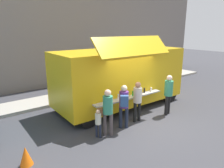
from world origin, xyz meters
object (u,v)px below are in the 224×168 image
at_px(customer_rear_waiting, 107,109).
at_px(customer_extra_browsing, 168,91).
at_px(child_near_queue, 98,121).
at_px(customer_mid_with_backpack, 124,103).
at_px(customer_front_ordering, 137,98).
at_px(trash_bin, 138,78).
at_px(traffic_cone_orange, 26,156).
at_px(food_truck_main, 120,76).

distance_m(customer_rear_waiting, customer_extra_browsing, 3.20).
height_order(customer_extra_browsing, child_near_queue, customer_extra_browsing).
xyz_separation_m(customer_mid_with_backpack, child_near_queue, (-1.15, 0.01, -0.42)).
relative_size(customer_front_ordering, customer_rear_waiting, 0.98).
bearing_deg(customer_rear_waiting, customer_front_ordering, -38.94).
relative_size(trash_bin, customer_extra_browsing, 0.50).
relative_size(customer_front_ordering, customer_mid_with_backpack, 0.99).
height_order(trash_bin, customer_mid_with_backpack, customer_mid_with_backpack).
bearing_deg(trash_bin, traffic_cone_orange, -153.29).
height_order(customer_mid_with_backpack, customer_rear_waiting, customer_rear_waiting).
distance_m(customer_front_ordering, child_near_queue, 2.02).
distance_m(customer_mid_with_backpack, customer_extra_browsing, 2.40).
height_order(customer_front_ordering, customer_rear_waiting, customer_rear_waiting).
distance_m(food_truck_main, customer_extra_browsing, 2.36).
xyz_separation_m(traffic_cone_orange, customer_rear_waiting, (2.78, -0.03, 0.73)).
distance_m(trash_bin, customer_extra_browsing, 5.17).
bearing_deg(customer_rear_waiting, child_near_queue, 122.94).
bearing_deg(customer_mid_with_backpack, customer_front_ordering, -43.09).
xyz_separation_m(trash_bin, customer_rear_waiting, (-5.77, -4.33, 0.56)).
bearing_deg(customer_front_ordering, food_truck_main, -13.60).
height_order(food_truck_main, customer_extra_browsing, food_truck_main).
height_order(food_truck_main, customer_mid_with_backpack, food_truck_main).
bearing_deg(customer_mid_with_backpack, trash_bin, -11.58).
bearing_deg(customer_extra_browsing, food_truck_main, 10.68).
bearing_deg(customer_front_ordering, customer_rear_waiting, 102.39).
bearing_deg(traffic_cone_orange, customer_mid_with_backpack, 0.44).
bearing_deg(customer_extra_browsing, customer_mid_with_backpack, 73.03).
bearing_deg(child_near_queue, customer_rear_waiting, -48.32).
xyz_separation_m(trash_bin, customer_front_ordering, (-4.14, -4.14, 0.55)).
distance_m(food_truck_main, customer_mid_with_backpack, 2.49).
height_order(customer_front_ordering, customer_mid_with_backpack, customer_mid_with_backpack).
distance_m(customer_mid_with_backpack, customer_rear_waiting, 0.81).
bearing_deg(customer_rear_waiting, trash_bin, -8.85).
xyz_separation_m(customer_extra_browsing, child_near_queue, (-3.54, 0.17, -0.44)).
height_order(food_truck_main, child_near_queue, food_truck_main).
relative_size(food_truck_main, traffic_cone_orange, 11.41).
xyz_separation_m(traffic_cone_orange, child_near_queue, (2.43, 0.04, 0.34)).
xyz_separation_m(customer_front_ordering, customer_rear_waiting, (-1.64, -0.20, 0.01)).
relative_size(customer_mid_with_backpack, customer_rear_waiting, 1.00).
bearing_deg(customer_front_ordering, customer_mid_with_backpack, 104.76).
xyz_separation_m(trash_bin, child_near_queue, (-6.12, -4.27, 0.17)).
height_order(food_truck_main, customer_front_ordering, food_truck_main).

